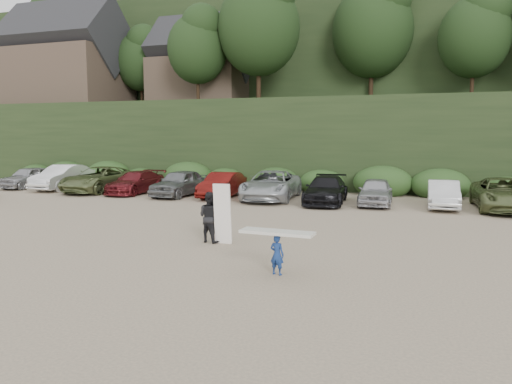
% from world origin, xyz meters
% --- Properties ---
extents(ground, '(120.00, 120.00, 0.00)m').
position_xyz_m(ground, '(0.00, 0.00, 0.00)').
color(ground, tan).
rests_on(ground, ground).
extents(hillside_backdrop, '(90.00, 41.50, 28.00)m').
position_xyz_m(hillside_backdrop, '(-0.26, 35.93, 11.22)').
color(hillside_backdrop, black).
rests_on(hillside_backdrop, ground).
extents(parked_cars, '(39.36, 6.12, 1.61)m').
position_xyz_m(parked_cars, '(0.37, 10.13, 0.76)').
color(parked_cars, '#9B9CA0').
rests_on(parked_cars, ground).
extents(child_surfer, '(1.98, 0.62, 1.18)m').
position_xyz_m(child_surfer, '(3.52, -3.91, 0.80)').
color(child_surfer, navy).
rests_on(child_surfer, ground).
extents(adult_surfer, '(1.33, 0.85, 2.05)m').
position_xyz_m(adult_surfer, '(0.23, -0.90, 0.88)').
color(adult_surfer, black).
rests_on(adult_surfer, ground).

